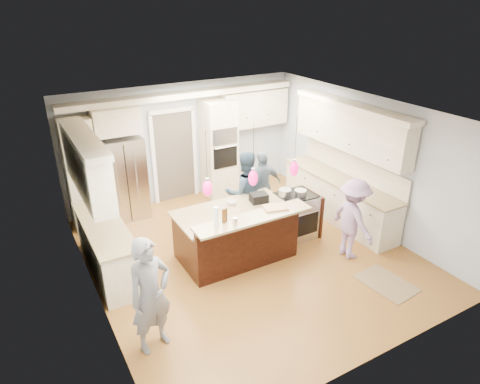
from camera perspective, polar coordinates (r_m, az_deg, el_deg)
The scene contains 23 objects.
ground_plane at distance 8.13m, azimuth 1.23°, elevation -8.29°, with size 6.00×6.00×0.00m, color #A46E2D.
room_shell at distance 7.29m, azimuth 1.36°, elevation 3.76°, with size 5.54×6.04×2.72m.
refrigerator at distance 9.38m, azimuth -15.33°, elevation 1.77°, with size 0.90×0.70×1.80m, color #B7B7BC.
oven_column at distance 10.05m, azimuth -2.83°, elevation 5.75°, with size 0.72×0.69×2.30m.
back_upper_cabinets at distance 9.43m, azimuth -11.34°, elevation 7.30°, with size 5.30×0.61×2.54m.
right_counter_run at distance 9.19m, azimuth 13.54°, elevation 2.53°, with size 0.64×3.10×2.51m.
left_cabinets at distance 7.52m, azimuth -18.23°, elevation -3.28°, with size 0.64×2.30×2.51m.
kitchen_island at distance 7.82m, azimuth -0.57°, elevation -5.55°, with size 2.10×1.46×1.12m.
island_range at distance 8.57m, azimuth 7.45°, elevation -3.08°, with size 0.82×0.71×0.92m.
pendant_lights at distance 6.77m, azimuth 1.76°, elevation 1.91°, with size 1.75×0.15×1.03m.
person_bar_end at distance 5.90m, azimuth -11.85°, elevation -13.35°, with size 0.62×0.41×1.70m, color slate.
person_far_left at distance 8.53m, azimuth 0.67°, elevation -0.03°, with size 0.83×0.64×1.70m, color #2C4156.
person_far_right at distance 9.09m, azimuth 2.99°, elevation 0.89°, with size 0.88×0.37×1.51m, color slate.
person_range_side at distance 7.96m, azimuth 14.81°, elevation -3.51°, with size 0.99×0.57×1.54m, color #96769E.
floor_rug at distance 7.79m, azimuth 18.95°, elevation -11.44°, with size 0.64×0.94×0.01m, color olive.
water_bottle at distance 6.69m, azimuth -3.18°, elevation -3.32°, with size 0.08×0.08×0.34m, color silver.
beer_bottle_a at distance 6.81m, azimuth -2.17°, elevation -3.16°, with size 0.06×0.06×0.26m, color #47290C.
beer_bottle_b at distance 6.72m, azimuth -3.16°, elevation -3.70°, with size 0.06×0.06×0.23m, color #47290C.
beer_bottle_c at distance 6.86m, azimuth -1.94°, elevation -2.96°, with size 0.06×0.06×0.25m, color #47290C.
drink_can at distance 6.75m, azimuth -0.65°, elevation -3.97°, with size 0.07×0.07×0.13m, color #B7B7BC.
cutting_board at distance 7.33m, azimuth 4.73°, elevation -2.06°, with size 0.40×0.28×0.03m, color tan.
pot_large at distance 8.22m, azimuth 6.00°, elevation -0.10°, with size 0.24×0.24×0.14m, color #B7B7BC.
pot_small at distance 8.29m, azimuth 8.06°, elevation -0.10°, with size 0.23×0.23×0.11m, color #B7B7BC.
Camera 1 is at (-3.51, -5.82, 4.45)m, focal length 32.00 mm.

